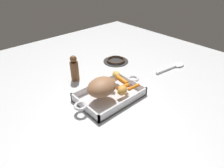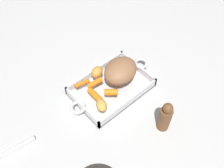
# 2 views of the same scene
# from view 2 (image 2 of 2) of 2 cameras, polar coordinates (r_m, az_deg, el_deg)

# --- Properties ---
(ground_plane) EXTENTS (1.86, 1.86, 0.00)m
(ground_plane) POSITION_cam_2_polar(r_m,az_deg,el_deg) (1.03, -0.13, -1.19)
(ground_plane) COLOR silver
(roasting_dish) EXTENTS (0.38, 0.20, 0.04)m
(roasting_dish) POSITION_cam_2_polar(r_m,az_deg,el_deg) (1.02, -0.13, -0.78)
(roasting_dish) COLOR silver
(roasting_dish) RESTS_ON ground_plane
(pork_roast) EXTENTS (0.16, 0.13, 0.07)m
(pork_roast) POSITION_cam_2_polar(r_m,az_deg,el_deg) (0.99, 2.03, 2.77)
(pork_roast) COLOR #976746
(pork_roast) RESTS_ON roasting_dish
(baby_carrot_short) EXTENTS (0.06, 0.02, 0.02)m
(baby_carrot_short) POSITION_cam_2_polar(r_m,az_deg,el_deg) (0.99, -6.51, 0.13)
(baby_carrot_short) COLOR orange
(baby_carrot_short) RESTS_ON roasting_dish
(baby_carrot_center_left) EXTENTS (0.02, 0.07, 0.03)m
(baby_carrot_center_left) POSITION_cam_2_polar(r_m,az_deg,el_deg) (0.95, -3.74, -2.40)
(baby_carrot_center_left) COLOR orange
(baby_carrot_center_left) RESTS_ON roasting_dish
(baby_carrot_northeast) EXTENTS (0.06, 0.03, 0.02)m
(baby_carrot_northeast) POSITION_cam_2_polar(r_m,az_deg,el_deg) (0.99, -3.73, 0.26)
(baby_carrot_northeast) COLOR orange
(baby_carrot_northeast) RESTS_ON roasting_dish
(baby_carrot_southwest) EXTENTS (0.05, 0.05, 0.03)m
(baby_carrot_southwest) POSITION_cam_2_polar(r_m,az_deg,el_deg) (0.96, -0.21, -1.79)
(baby_carrot_southwest) COLOR orange
(baby_carrot_southwest) RESTS_ON roasting_dish
(potato_golden_large) EXTENTS (0.06, 0.06, 0.03)m
(potato_golden_large) POSITION_cam_2_polar(r_m,az_deg,el_deg) (0.92, -2.30, -4.61)
(potato_golden_large) COLOR gold
(potato_golden_large) RESTS_ON roasting_dish
(potato_whole) EXTENTS (0.06, 0.05, 0.04)m
(potato_whole) POSITION_cam_2_polar(r_m,az_deg,el_deg) (1.01, -3.26, 2.61)
(potato_whole) COLOR gold
(potato_whole) RESTS_ON roasting_dish
(pepper_mill) EXTENTS (0.04, 0.04, 0.14)m
(pepper_mill) POSITION_cam_2_polar(r_m,az_deg,el_deg) (0.91, 11.45, -7.07)
(pepper_mill) COLOR brown
(pepper_mill) RESTS_ON ground_plane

